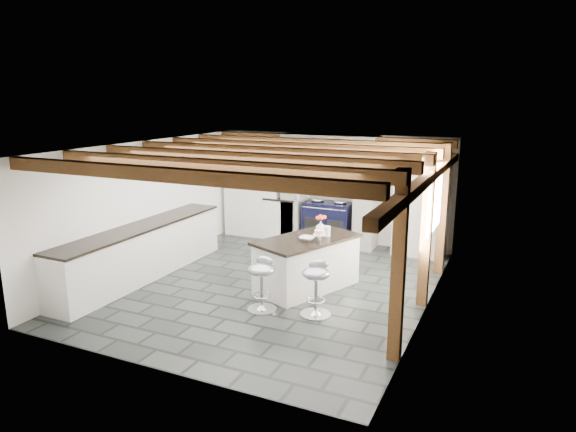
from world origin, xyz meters
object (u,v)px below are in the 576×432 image
at_px(kitchen_island, 307,263).
at_px(bar_stool_far, 262,278).
at_px(bar_stool_near, 316,282).
at_px(range_cooker, 329,222).

xyz_separation_m(kitchen_island, bar_stool_far, (-0.25, -1.10, 0.06)).
bearing_deg(bar_stool_near, bar_stool_far, 168.99).
xyz_separation_m(range_cooker, bar_stool_far, (0.33, -3.68, 0.03)).
distance_m(range_cooker, bar_stool_far, 3.70).
height_order(range_cooker, bar_stool_near, range_cooker).
bearing_deg(range_cooker, bar_stool_far, -84.91).
bearing_deg(bar_stool_far, kitchen_island, 78.06).
distance_m(bar_stool_near, bar_stool_far, 0.79).
xyz_separation_m(bar_stool_near, bar_stool_far, (-0.78, -0.16, -0.01)).
distance_m(kitchen_island, bar_stool_near, 1.08).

